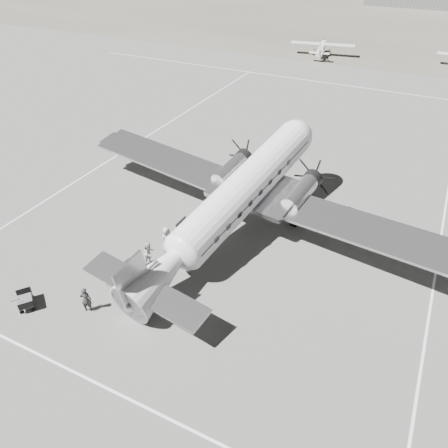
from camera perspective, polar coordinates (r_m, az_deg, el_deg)
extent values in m
plane|color=slate|center=(31.48, 3.87, -2.83)|extent=(260.00, 260.00, 0.00)
cube|color=white|center=(23.19, -11.10, -22.06)|extent=(60.00, 0.15, 0.01)
cube|color=white|center=(30.23, 25.49, -8.79)|extent=(0.15, 80.00, 0.01)
cube|color=white|center=(47.01, -11.86, 10.00)|extent=(0.15, 60.00, 0.01)
cube|color=white|center=(66.67, 18.23, 16.47)|extent=(90.00, 0.15, 0.01)
cube|color=#686558|center=(120.08, 23.80, 23.05)|extent=(260.00, 90.00, 0.01)
imported|color=#2A2A2A|center=(27.31, -17.58, -9.38)|extent=(0.76, 0.68, 1.75)
imported|color=#BCBCBA|center=(29.74, -9.72, -3.77)|extent=(0.82, 0.97, 1.76)
imported|color=#AAAAA8|center=(30.65, -7.48, -1.98)|extent=(0.92, 1.11, 1.95)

